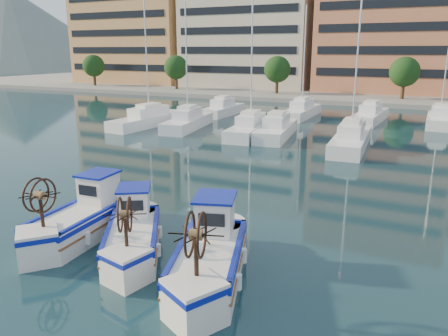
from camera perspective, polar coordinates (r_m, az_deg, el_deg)
ground at (r=15.46m, az=-9.66°, el=-12.15°), size 300.00×300.00×0.00m
hill_west at (r=191.47m, az=-25.54°, el=11.62°), size 180.00×180.00×60.00m
yacht_marina at (r=41.39m, az=10.05°, el=5.88°), size 35.21×22.59×11.50m
fishing_boat_a at (r=17.82m, az=-17.96°, el=-6.10°), size 2.21×4.74×2.91m
fishing_boat_b at (r=16.05m, az=-11.81°, el=-8.26°), size 3.70×4.45×2.71m
fishing_boat_c at (r=14.00m, az=-1.89°, el=-11.16°), size 3.30×4.99×3.02m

